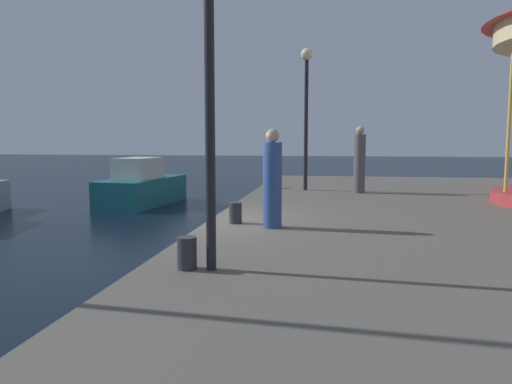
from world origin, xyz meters
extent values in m
plane|color=black|center=(0.00, 0.00, 0.00)|extent=(120.00, 120.00, 0.00)
cube|color=#19606B|center=(-4.43, 7.57, 0.49)|extent=(2.12, 4.27, 0.98)
cube|color=beige|center=(-4.46, 7.31, 1.35)|extent=(1.37, 1.93, 0.75)
cube|color=#4C6070|center=(-4.36, 8.21, 1.50)|extent=(1.01, 0.21, 0.34)
cylinder|color=gold|center=(6.58, 3.37, 2.87)|extent=(0.08, 0.08, 3.54)
cylinder|color=black|center=(0.94, -3.58, 2.92)|extent=(0.12, 0.12, 4.23)
cylinder|color=black|center=(1.57, 5.97, 2.79)|extent=(0.12, 0.12, 3.98)
sphere|color=#F9E5B2|center=(1.57, 5.97, 4.96)|extent=(0.36, 0.36, 0.36)
cylinder|color=#2D2D33|center=(0.64, -3.60, 1.00)|extent=(0.24, 0.24, 0.40)
cylinder|color=#2D2D33|center=(0.59, -0.30, 1.00)|extent=(0.24, 0.24, 0.40)
cylinder|color=#2D2D33|center=(0.36, 6.46, 1.00)|extent=(0.24, 0.24, 0.40)
cylinder|color=#2D4C8C|center=(1.33, -0.64, 1.57)|extent=(0.34, 0.34, 1.53)
sphere|color=tan|center=(1.33, -0.64, 2.45)|extent=(0.24, 0.24, 0.24)
cylinder|color=#514C56|center=(3.19, 5.45, 1.66)|extent=(0.34, 0.34, 1.73)
sphere|color=tan|center=(3.19, 5.45, 2.65)|extent=(0.24, 0.24, 0.24)
camera|label=1|loc=(2.37, -9.26, 2.39)|focal=34.21mm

